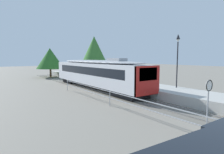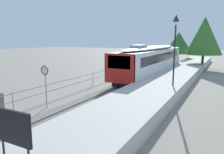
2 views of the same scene
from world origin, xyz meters
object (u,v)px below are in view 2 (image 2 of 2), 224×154
at_px(platform_lamp_mid_platform, 175,37).
at_px(platform_notice_board, 14,130).
at_px(commuter_train, 152,59).
at_px(speed_limit_sign, 45,76).

bearing_deg(platform_lamp_mid_platform, platform_notice_board, -94.54).
height_order(commuter_train, platform_notice_board, commuter_train).
xyz_separation_m(commuter_train, platform_lamp_mid_platform, (4.50, -8.59, 2.48)).
relative_size(commuter_train, platform_lamp_mid_platform, 3.41).
bearing_deg(speed_limit_sign, commuter_train, 82.12).
bearing_deg(commuter_train, speed_limit_sign, -97.88).
bearing_deg(speed_limit_sign, platform_lamp_mid_platform, 45.70).
bearing_deg(platform_lamp_mid_platform, speed_limit_sign, -134.30).
distance_m(platform_lamp_mid_platform, speed_limit_sign, 9.81).
xyz_separation_m(commuter_train, speed_limit_sign, (-2.13, -15.38, -0.02)).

